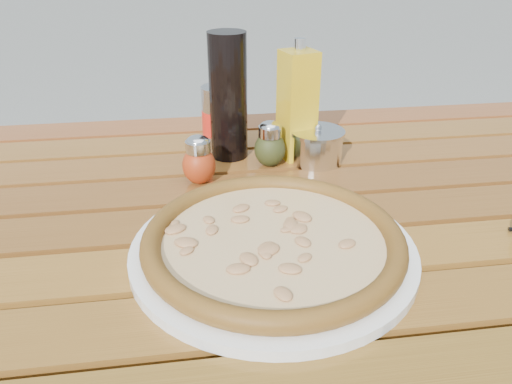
{
  "coord_description": "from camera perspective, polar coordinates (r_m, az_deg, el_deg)",
  "views": [
    {
      "loc": [
        -0.09,
        -0.61,
        1.12
      ],
      "look_at": [
        0.0,
        0.02,
        0.78
      ],
      "focal_mm": 35.0,
      "sensor_mm": 36.0,
      "label": 1
    }
  ],
  "objects": [
    {
      "name": "table",
      "position": [
        0.76,
        0.21,
        -7.77
      ],
      "size": [
        1.4,
        0.9,
        0.75
      ],
      "color": "#3C250D",
      "rests_on": "ground"
    },
    {
      "name": "plate",
      "position": [
        0.64,
        1.95,
        -6.62
      ],
      "size": [
        0.41,
        0.41,
        0.01
      ],
      "primitive_type": "cylinder",
      "rotation": [
        0.0,
        0.0,
        -0.16
      ],
      "color": "white",
      "rests_on": "table"
    },
    {
      "name": "pizza",
      "position": [
        0.63,
        1.98,
        -5.44
      ],
      "size": [
        0.34,
        0.34,
        0.03
      ],
      "rotation": [
        0.0,
        0.0,
        -0.04
      ],
      "color": "#F7E4B1",
      "rests_on": "plate"
    },
    {
      "name": "pepper_shaker",
      "position": [
        0.81,
        -6.56,
        3.59
      ],
      "size": [
        0.07,
        0.07,
        0.08
      ],
      "rotation": [
        0.0,
        0.0,
        -0.35
      ],
      "color": "#BB3B15",
      "rests_on": "table"
    },
    {
      "name": "oregano_shaker",
      "position": [
        0.86,
        1.6,
        5.41
      ],
      "size": [
        0.07,
        0.07,
        0.08
      ],
      "rotation": [
        0.0,
        0.0,
        -0.24
      ],
      "color": "#3A4019",
      "rests_on": "table"
    },
    {
      "name": "dark_bottle",
      "position": [
        0.88,
        -3.19,
        10.8
      ],
      "size": [
        0.07,
        0.07,
        0.22
      ],
      "primitive_type": "cylinder",
      "rotation": [
        0.0,
        0.0,
        -0.12
      ],
      "color": "black",
      "rests_on": "table"
    },
    {
      "name": "soda_can",
      "position": [
        0.93,
        -4.1,
        8.26
      ],
      "size": [
        0.08,
        0.08,
        0.12
      ],
      "rotation": [
        0.0,
        0.0,
        -0.27
      ],
      "color": "#B8B8BC",
      "rests_on": "table"
    },
    {
      "name": "olive_oil_cruet",
      "position": [
        0.88,
        4.73,
        9.87
      ],
      "size": [
        0.07,
        0.07,
        0.21
      ],
      "rotation": [
        0.0,
        0.0,
        0.28
      ],
      "color": "gold",
      "rests_on": "table"
    },
    {
      "name": "parmesan_tin",
      "position": [
        0.89,
        6.95,
        5.28
      ],
      "size": [
        0.11,
        0.11,
        0.07
      ],
      "rotation": [
        0.0,
        0.0,
        -0.12
      ],
      "color": "silver",
      "rests_on": "table"
    }
  ]
}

